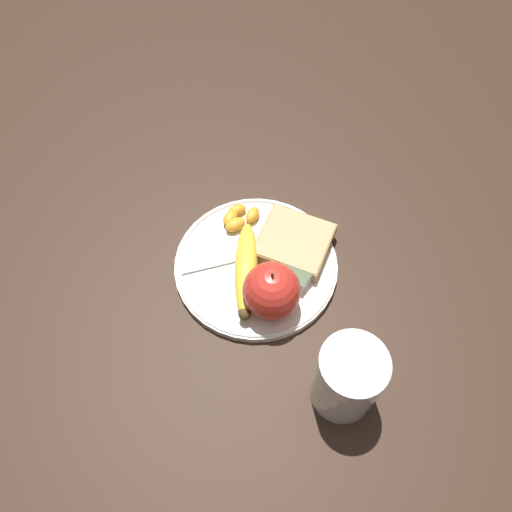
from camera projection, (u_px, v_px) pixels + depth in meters
The scene contains 15 objects.
ground_plane at pixel (256, 267), 0.75m from camera, with size 3.00×3.00×0.00m, color #332116.
plate at pixel (256, 264), 0.74m from camera, with size 0.24×0.24×0.01m.
juice_glass at pixel (347, 380), 0.60m from camera, with size 0.08×0.08×0.11m.
apple at pixel (272, 291), 0.67m from camera, with size 0.08×0.08×0.09m.
banana at pixel (246, 270), 0.71m from camera, with size 0.12×0.15×0.03m.
bread_slice at pixel (294, 242), 0.75m from camera, with size 0.12×0.12×0.02m.
fork at pixel (252, 254), 0.74m from camera, with size 0.13×0.16×0.00m.
jam_packet at pixel (296, 273), 0.72m from camera, with size 0.05×0.04×0.02m.
orange_segment_0 at pixel (263, 247), 0.74m from camera, with size 0.03×0.03×0.02m.
orange_segment_1 at pixel (275, 233), 0.76m from camera, with size 0.03×0.04×0.02m.
orange_segment_2 at pixel (237, 210), 0.78m from camera, with size 0.03×0.03×0.02m.
orange_segment_3 at pixel (249, 247), 0.74m from camera, with size 0.03×0.02×0.02m.
orange_segment_4 at pixel (230, 218), 0.77m from camera, with size 0.03×0.03×0.02m.
orange_segment_5 at pixel (253, 215), 0.77m from camera, with size 0.02×0.03×0.02m.
orange_segment_6 at pixel (235, 225), 0.76m from camera, with size 0.03×0.04×0.02m.
Camera 1 is at (-0.23, 0.30, 0.65)m, focal length 35.00 mm.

